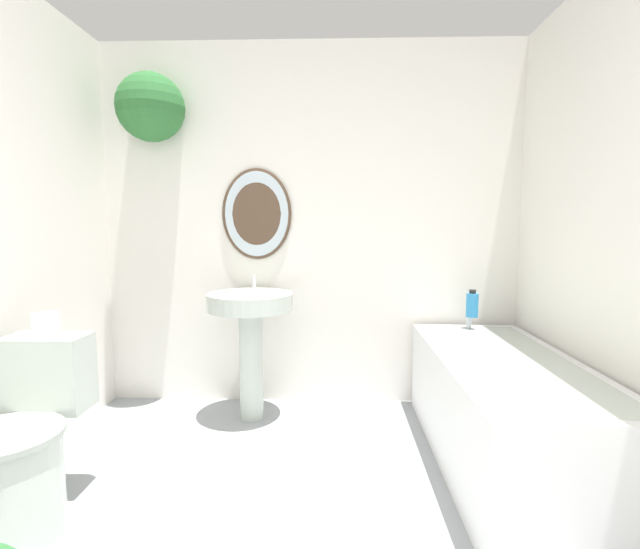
{
  "coord_description": "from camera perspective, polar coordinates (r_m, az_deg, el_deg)",
  "views": [
    {
      "loc": [
        0.16,
        -0.22,
        1.22
      ],
      "look_at": [
        0.1,
        1.79,
        1.0
      ],
      "focal_mm": 26.0,
      "sensor_mm": 36.0,
      "label": 1
    }
  ],
  "objects": [
    {
      "name": "wall_back",
      "position": [
        3.13,
        -4.25,
        8.11
      ],
      "size": [
        2.88,
        0.42,
        2.4
      ],
      "color": "silver",
      "rests_on": "ground_plane"
    },
    {
      "name": "toilet",
      "position": [
        2.34,
        -33.09,
        -17.95
      ],
      "size": [
        0.43,
        0.61,
        0.73
      ],
      "color": "#B2BCB2",
      "rests_on": "ground_plane"
    },
    {
      "name": "pedestal_sink",
      "position": [
        2.91,
        -8.54,
        -5.95
      ],
      "size": [
        0.53,
        0.53,
        0.9
      ],
      "color": "#B2BCB2",
      "rests_on": "ground_plane"
    },
    {
      "name": "bathtub",
      "position": [
        2.61,
        21.82,
        -15.12
      ],
      "size": [
        0.67,
        1.56,
        0.63
      ],
      "color": "silver",
      "rests_on": "ground_plane"
    },
    {
      "name": "shampoo_bottle",
      "position": [
        3.1,
        18.22,
        -3.54
      ],
      "size": [
        0.08,
        0.08,
        0.17
      ],
      "color": "#2D84C6",
      "rests_on": "bathtub"
    },
    {
      "name": "bath_mat",
      "position": [
        2.48,
        -11.46,
        -23.13
      ],
      "size": [
        0.6,
        0.44,
        0.02
      ],
      "color": "silver",
      "rests_on": "ground_plane"
    },
    {
      "name": "toilet_paper_roll",
      "position": [
        2.37,
        -30.72,
        -5.31
      ],
      "size": [
        0.11,
        0.11,
        0.1
      ],
      "color": "white",
      "rests_on": "toilet"
    }
  ]
}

